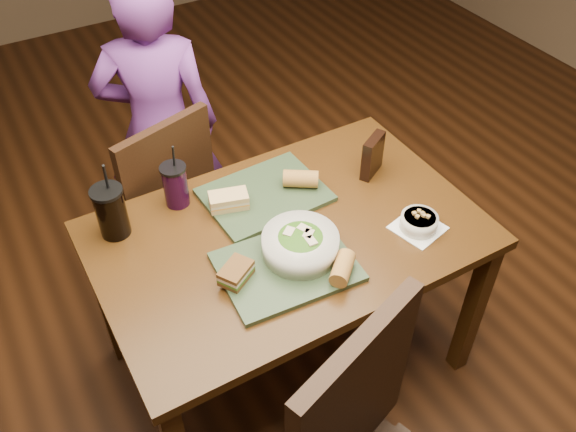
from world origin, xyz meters
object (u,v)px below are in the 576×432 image
(tray_far, at_px, (265,195))
(sandwich_far, at_px, (229,200))
(dining_table, at_px, (288,249))
(cup_cola, at_px, (111,211))
(chair_far, at_px, (166,198))
(tray_near, at_px, (287,267))
(salad_bowl, at_px, (300,243))
(baguette_near, at_px, (343,268))
(chip_bag, at_px, (373,156))
(soup_bowl, at_px, (419,222))
(diner, at_px, (160,129))
(cup_berry, at_px, (175,185))
(baguette_far, at_px, (301,179))
(sandwich_near, at_px, (236,273))

(tray_far, distance_m, sandwich_far, 0.15)
(dining_table, bearing_deg, cup_cola, 150.57)
(chair_far, bearing_deg, tray_near, -79.49)
(salad_bowl, xyz_separation_m, baguette_near, (0.06, -0.15, -0.01))
(chip_bag, bearing_deg, soup_bowl, -126.26)
(dining_table, distance_m, sandwich_far, 0.27)
(diner, bearing_deg, chair_far, 90.86)
(soup_bowl, relative_size, chip_bag, 1.17)
(diner, xyz_separation_m, cup_berry, (-0.13, -0.54, 0.14))
(diner, bearing_deg, baguette_near, 120.88)
(baguette_far, bearing_deg, chip_bag, -9.92)
(salad_bowl, xyz_separation_m, soup_bowl, (0.42, -0.09, -0.03))
(dining_table, bearing_deg, diner, 98.85)
(salad_bowl, bearing_deg, dining_table, 78.69)
(salad_bowl, bearing_deg, sandwich_far, 107.63)
(chair_far, bearing_deg, baguette_far, -49.73)
(tray_far, xyz_separation_m, salad_bowl, (-0.04, -0.32, 0.05))
(baguette_near, height_order, cup_cola, cup_cola)
(tray_near, relative_size, cup_berry, 1.68)
(dining_table, height_order, tray_far, tray_far)
(sandwich_near, height_order, chip_bag, chip_bag)
(diner, height_order, sandwich_near, diner)
(diner, relative_size, chip_bag, 8.73)
(chair_far, xyz_separation_m, cup_berry, (-0.04, -0.29, 0.30))
(tray_near, height_order, baguette_far, baguette_far)
(sandwich_near, xyz_separation_m, cup_cola, (-0.25, 0.40, 0.05))
(tray_near, distance_m, baguette_far, 0.40)
(diner, distance_m, soup_bowl, 1.20)
(tray_far, distance_m, chip_bag, 0.43)
(chair_far, height_order, tray_near, chair_far)
(salad_bowl, height_order, cup_berry, cup_berry)
(soup_bowl, height_order, chip_bag, chip_bag)
(cup_berry, bearing_deg, tray_far, -24.22)
(salad_bowl, xyz_separation_m, cup_berry, (-0.24, 0.44, 0.02))
(sandwich_near, bearing_deg, sandwich_far, 67.88)
(baguette_far, relative_size, cup_berry, 0.50)
(tray_near, relative_size, tray_far, 1.00)
(tray_far, relative_size, cup_cola, 1.44)
(dining_table, xyz_separation_m, diner, (-0.13, 0.87, 0.04))
(baguette_far, bearing_deg, tray_near, -127.31)
(salad_bowl, relative_size, soup_bowl, 1.33)
(tray_near, distance_m, salad_bowl, 0.09)
(dining_table, xyz_separation_m, baguette_near, (0.04, -0.27, 0.14))
(baguette_near, bearing_deg, sandwich_near, 152.81)
(sandwich_far, relative_size, baguette_far, 1.18)
(soup_bowl, distance_m, sandwich_far, 0.66)
(soup_bowl, bearing_deg, chip_bag, 83.46)
(baguette_far, xyz_separation_m, cup_berry, (-0.42, 0.16, 0.03))
(tray_near, bearing_deg, soup_bowl, -7.45)
(baguette_far, height_order, chip_bag, chip_bag)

